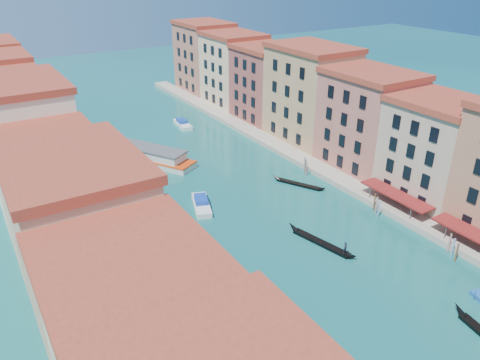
{
  "coord_description": "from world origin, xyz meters",
  "views": [
    {
      "loc": [
        -33.65,
        -4.31,
        37.48
      ],
      "look_at": [
        -0.39,
        49.91,
        6.8
      ],
      "focal_mm": 35.0,
      "sensor_mm": 36.0,
      "label": 1
    }
  ],
  "objects": [
    {
      "name": "gondola_fore",
      "position": [
        5.78,
        37.69,
        0.42
      ],
      "size": [
        3.72,
        12.33,
        2.49
      ],
      "rotation": [
        0.0,
        0.0,
        0.23
      ],
      "color": "black",
      "rests_on": "ground"
    },
    {
      "name": "mooring_poles_right",
      "position": [
        19.1,
        28.8,
        1.3
      ],
      "size": [
        1.44,
        54.24,
        3.2
      ],
      "color": "brown",
      "rests_on": "ground"
    },
    {
      "name": "vaporetto_far",
      "position": [
        -4.48,
        79.21,
        1.42
      ],
      "size": [
        14.8,
        20.67,
        3.14
      ],
      "rotation": [
        0.0,
        0.0,
        0.53
      ],
      "color": "silver",
      "rests_on": "ground"
    },
    {
      "name": "left_bank_palazzos",
      "position": [
        -26.0,
        64.68,
        9.71
      ],
      "size": [
        12.8,
        128.4,
        21.0
      ],
      "color": "tan",
      "rests_on": "ground"
    },
    {
      "name": "gondola_far",
      "position": [
        14.74,
        54.72,
        0.32
      ],
      "size": [
        5.91,
        10.02,
        1.55
      ],
      "rotation": [
        0.0,
        0.0,
        0.49
      ],
      "color": "black",
      "rests_on": "ground"
    },
    {
      "name": "quay",
      "position": [
        22.0,
        65.0,
        0.5
      ],
      "size": [
        4.0,
        140.0,
        1.0
      ],
      "primitive_type": "cube",
      "color": "gray",
      "rests_on": "ground"
    },
    {
      "name": "motorboat_far",
      "position": [
        10.91,
        94.98,
        0.61
      ],
      "size": [
        3.21,
        7.8,
        1.57
      ],
      "rotation": [
        0.0,
        0.0,
        -0.11
      ],
      "color": "white",
      "rests_on": "ground"
    },
    {
      "name": "motorboat_mid",
      "position": [
        -3.81,
        56.47,
        0.63
      ],
      "size": [
        4.92,
        8.12,
        1.61
      ],
      "rotation": [
        0.0,
        0.0,
        -0.35
      ],
      "color": "white",
      "rests_on": "ground"
    },
    {
      "name": "right_bank_palazzos",
      "position": [
        30.0,
        65.0,
        9.75
      ],
      "size": [
        12.8,
        128.4,
        21.0
      ],
      "color": "#A03D33",
      "rests_on": "ground"
    }
  ]
}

